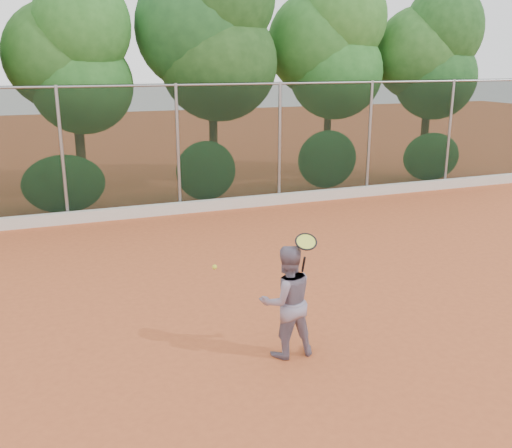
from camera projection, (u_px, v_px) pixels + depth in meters
name	position (u px, v px, depth m)	size (l,w,h in m)	color
ground	(277.00, 310.00, 9.69)	(80.00, 80.00, 0.00)	#BB562C
concrete_curb	(182.00, 208.00, 15.78)	(24.00, 0.20, 0.30)	silver
tennis_player	(287.00, 301.00, 8.01)	(0.80, 0.62, 1.65)	slate
chainlink_fence	(178.00, 145.00, 15.46)	(24.09, 0.09, 3.50)	black
foliage_backdrop	(140.00, 49.00, 16.35)	(23.70, 3.63, 7.55)	#412619
tennis_racket	(306.00, 244.00, 7.76)	(0.37, 0.35, 0.58)	black
tennis_ball_in_flight	(215.00, 267.00, 7.38)	(0.06, 0.06, 0.06)	#CDD430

